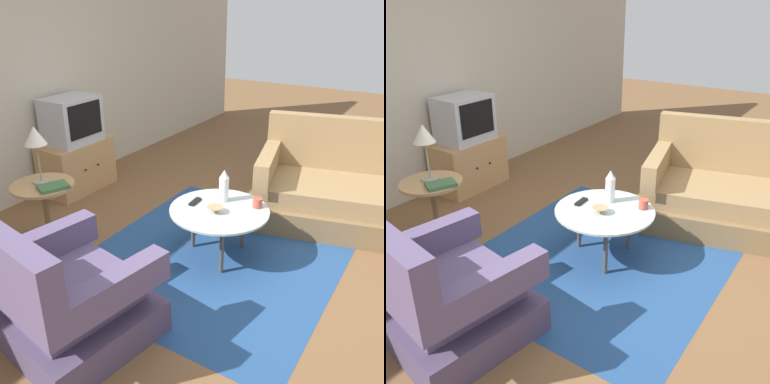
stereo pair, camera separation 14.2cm
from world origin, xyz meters
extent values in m
plane|color=brown|center=(0.00, 0.00, 0.00)|extent=(16.00, 16.00, 0.00)
cube|color=#BCB29E|center=(0.00, 2.56, 1.35)|extent=(9.00, 0.12, 2.70)
cube|color=navy|center=(0.03, 0.17, 0.00)|extent=(2.25, 1.99, 0.00)
cube|color=#4B3E5C|center=(-1.29, 0.50, 0.12)|extent=(0.99, 1.01, 0.24)
cube|color=#5B4C70|center=(-1.29, 0.50, 0.33)|extent=(0.81, 0.71, 0.18)
cube|color=#5B4C70|center=(-1.65, 0.55, 0.66)|extent=(0.28, 0.89, 0.49)
cube|color=#5B4C70|center=(-1.35, 0.13, 0.52)|extent=(0.87, 0.28, 0.20)
cube|color=#5B4C70|center=(-1.23, 0.86, 0.52)|extent=(0.87, 0.28, 0.20)
cube|color=brown|center=(1.18, -0.58, 0.12)|extent=(1.32, 1.83, 0.24)
cube|color=#93754C|center=(1.18, -0.58, 0.33)|extent=(1.11, 1.52, 0.18)
cube|color=#93754C|center=(1.57, -0.48, 0.69)|extent=(0.54, 1.63, 0.55)
cube|color=#93754C|center=(1.00, 0.15, 0.55)|extent=(0.95, 0.37, 0.26)
cylinder|color=#B2C6C1|center=(0.03, 0.17, 0.44)|extent=(0.83, 0.83, 0.02)
cylinder|color=#4C4742|center=(0.03, 0.43, 0.21)|extent=(0.04, 0.04, 0.43)
cylinder|color=#4C4742|center=(-0.18, 0.03, 0.21)|extent=(0.04, 0.04, 0.43)
cylinder|color=#4C4742|center=(0.26, 0.05, 0.21)|extent=(0.04, 0.04, 0.43)
cylinder|color=tan|center=(-0.64, 1.51, 0.59)|extent=(0.53, 0.53, 0.02)
cylinder|color=brown|center=(-0.64, 1.51, 0.29)|extent=(0.05, 0.05, 0.58)
cylinder|color=brown|center=(-0.64, 1.51, 0.01)|extent=(0.29, 0.29, 0.02)
cube|color=tan|center=(0.42, 2.24, 0.28)|extent=(0.80, 0.45, 0.57)
sphere|color=black|center=(0.32, 2.00, 0.31)|extent=(0.02, 0.02, 0.02)
sphere|color=black|center=(0.51, 2.00, 0.31)|extent=(0.02, 0.02, 0.02)
cube|color=#B7B7BC|center=(0.42, 2.24, 0.82)|extent=(0.57, 0.42, 0.50)
cube|color=black|center=(0.42, 2.02, 0.85)|extent=(0.46, 0.01, 0.36)
cylinder|color=#9E937A|center=(-0.62, 1.54, 0.62)|extent=(0.15, 0.15, 0.02)
cylinder|color=#9E937A|center=(-0.62, 1.54, 0.79)|extent=(0.02, 0.02, 0.32)
cone|color=beige|center=(-0.62, 1.54, 1.02)|extent=(0.18, 0.18, 0.15)
cylinder|color=white|center=(0.19, 0.22, 0.55)|extent=(0.08, 0.08, 0.22)
cone|color=white|center=(0.19, 0.22, 0.70)|extent=(0.08, 0.08, 0.07)
cylinder|color=#B74C3D|center=(0.23, -0.08, 0.48)|extent=(0.08, 0.08, 0.08)
torus|color=#B74C3D|center=(0.28, -0.08, 0.48)|extent=(0.06, 0.01, 0.06)
cone|color=tan|center=(-0.04, 0.17, 0.47)|extent=(0.14, 0.14, 0.05)
cube|color=black|center=(0.03, 0.41, 0.45)|extent=(0.15, 0.06, 0.02)
cube|color=#3D663D|center=(-0.65, 1.36, 0.62)|extent=(0.28, 0.25, 0.03)
camera|label=1|loc=(-2.75, -1.30, 2.04)|focal=39.86mm
camera|label=2|loc=(-2.68, -1.42, 2.04)|focal=39.86mm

